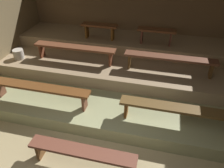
{
  "coord_description": "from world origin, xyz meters",
  "views": [
    {
      "loc": [
        1.0,
        -1.67,
        3.47
      ],
      "look_at": [
        0.02,
        2.32,
        0.66
      ],
      "focal_mm": 35.69,
      "sensor_mm": 36.0,
      "label": 1
    }
  ],
  "objects": [
    {
      "name": "bench_lower_left",
      "position": [
        -1.47,
        1.77,
        0.66
      ],
      "size": [
        2.28,
        0.27,
        0.42
      ],
      "color": "brown",
      "rests_on": "platform_lower"
    },
    {
      "name": "bench_upper_left",
      "position": [
        -0.8,
        4.14,
        1.24
      ],
      "size": [
        1.01,
        0.27,
        0.42
      ],
      "color": "brown",
      "rests_on": "platform_upper"
    },
    {
      "name": "platform_upper",
      "position": [
        0.0,
        4.38,
        0.77
      ],
      "size": [
        6.38,
        1.24,
        0.31
      ],
      "primitive_type": "cube",
      "color": "#977F5C",
      "rests_on": "platform_middle"
    },
    {
      "name": "bench_lower_right",
      "position": [
        1.47,
        1.77,
        0.66
      ],
      "size": [
        2.28,
        0.27,
        0.42
      ],
      "color": "brown",
      "rests_on": "platform_lower"
    },
    {
      "name": "pail_middle",
      "position": [
        -2.76,
        2.99,
        0.74
      ],
      "size": [
        0.28,
        0.28,
        0.25
      ],
      "primitive_type": "cylinder",
      "color": "#B2A899",
      "rests_on": "platform_middle"
    },
    {
      "name": "platform_middle",
      "position": [
        0.0,
        3.76,
        0.46
      ],
      "size": [
        6.38,
        2.47,
        0.31
      ],
      "primitive_type": "cube",
      "color": "#937B5B",
      "rests_on": "platform_lower"
    },
    {
      "name": "bench_middle_right",
      "position": [
        1.22,
        3.24,
        0.97
      ],
      "size": [
        2.18,
        0.27,
        0.42
      ],
      "color": "brown",
      "rests_on": "platform_middle"
    },
    {
      "name": "bench_upper_right",
      "position": [
        0.8,
        4.14,
        1.24
      ],
      "size": [
        1.01,
        0.27,
        0.42
      ],
      "color": "brown",
      "rests_on": "platform_upper"
    },
    {
      "name": "ground",
      "position": [
        0.0,
        2.5,
        -0.04
      ],
      "size": [
        7.18,
        5.79,
        0.08
      ],
      "primitive_type": "cube",
      "color": "#998860"
    },
    {
      "name": "bench_floor_center",
      "position": [
        -0.09,
        0.62,
        0.35
      ],
      "size": [
        1.9,
        0.27,
        0.42
      ],
      "color": "brown",
      "rests_on": "ground"
    },
    {
      "name": "platform_lower",
      "position": [
        0.0,
        3.13,
        0.15
      ],
      "size": [
        6.38,
        3.74,
        0.31
      ],
      "primitive_type": "cube",
      "color": "gray",
      "rests_on": "ground"
    },
    {
      "name": "wall_back",
      "position": [
        0.0,
        5.02,
        1.31
      ],
      "size": [
        7.18,
        0.06,
        2.62
      ],
      "primitive_type": "cube",
      "color": "brown",
      "rests_on": "ground"
    },
    {
      "name": "bench_middle_left",
      "position": [
        -1.22,
        3.24,
        0.97
      ],
      "size": [
        2.18,
        0.27,
        0.42
      ],
      "color": "brown",
      "rests_on": "platform_middle"
    }
  ]
}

